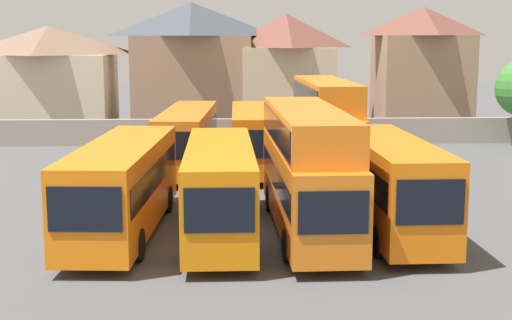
% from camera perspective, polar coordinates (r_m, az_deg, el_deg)
% --- Properties ---
extents(ground, '(140.00, 140.00, 0.00)m').
position_cam_1_polar(ground, '(45.38, -0.83, 0.27)').
color(ground, '#4C4C4F').
extents(depot_boundary_wall, '(56.00, 0.50, 1.80)m').
position_cam_1_polar(depot_boundary_wall, '(50.41, -1.01, 2.23)').
color(depot_boundary_wall, gray).
rests_on(depot_boundary_wall, ground).
extents(bus_1, '(3.27, 11.34, 3.44)m').
position_cam_1_polar(bus_1, '(27.73, -10.39, -1.75)').
color(bus_1, orange).
rests_on(bus_1, ground).
extents(bus_2, '(2.54, 10.71, 3.41)m').
position_cam_1_polar(bus_2, '(26.99, -2.85, -1.94)').
color(bus_2, orange).
rests_on(bus_2, ground).
extents(bus_3, '(2.70, 11.63, 4.70)m').
position_cam_1_polar(bus_3, '(27.44, 4.02, -0.25)').
color(bus_3, orange).
rests_on(bus_3, ground).
extents(bus_4, '(2.64, 10.18, 3.54)m').
position_cam_1_polar(bus_4, '(27.84, 10.48, -1.59)').
color(bus_4, orange).
rests_on(bus_4, ground).
extents(bus_5, '(3.13, 11.74, 3.39)m').
position_cam_1_polar(bus_5, '(40.65, -5.37, 1.90)').
color(bus_5, orange).
rests_on(bus_5, ground).
extents(bus_6, '(2.76, 10.52, 3.42)m').
position_cam_1_polar(bus_6, '(40.31, -0.05, 1.90)').
color(bus_6, orange).
rests_on(bus_6, ground).
extents(bus_7, '(2.65, 11.69, 4.98)m').
position_cam_1_polar(bus_7, '(41.03, 5.50, 3.18)').
color(bus_7, orange).
rests_on(bus_7, ground).
extents(house_terrace_left, '(10.10, 7.78, 8.24)m').
position_cam_1_polar(house_terrace_left, '(59.94, -15.83, 6.21)').
color(house_terrace_left, beige).
rests_on(house_terrace_left, ground).
extents(house_terrace_centre, '(9.53, 7.84, 10.07)m').
position_cam_1_polar(house_terrace_centre, '(58.53, -5.00, 7.37)').
color(house_terrace_centre, '#9E7A60').
rests_on(house_terrace_centre, ground).
extents(house_terrace_right, '(7.44, 7.66, 9.18)m').
position_cam_1_polar(house_terrace_right, '(58.46, 2.36, 6.96)').
color(house_terrace_right, '#C6B293').
rests_on(house_terrace_right, ground).
extents(house_terrace_far_right, '(7.35, 6.45, 9.72)m').
position_cam_1_polar(house_terrace_far_right, '(59.79, 12.84, 7.04)').
color(house_terrace_far_right, '#9E7A60').
rests_on(house_terrace_far_right, ground).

